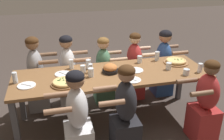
# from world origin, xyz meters

# --- Properties ---
(ground_plane) EXTENTS (18.00, 18.00, 0.00)m
(ground_plane) POSITION_xyz_m (0.00, 0.00, 0.00)
(ground_plane) COLOR #423833
(ground_plane) RESTS_ON ground
(dining_table) EXTENTS (2.67, 0.87, 0.78)m
(dining_table) POSITION_xyz_m (0.00, 0.00, 0.71)
(dining_table) COLOR brown
(dining_table) RESTS_ON ground
(pizza_board_main) EXTENTS (0.33, 0.33, 0.05)m
(pizza_board_main) POSITION_xyz_m (-0.66, -0.19, 0.81)
(pizza_board_main) COLOR #996B42
(pizza_board_main) RESTS_ON dining_table
(pizza_board_second) EXTENTS (0.36, 0.36, 0.06)m
(pizza_board_second) POSITION_xyz_m (1.03, 0.14, 0.81)
(pizza_board_second) COLOR #996B42
(pizza_board_second) RESTS_ON dining_table
(skillet_bowl) EXTENTS (0.32, 0.22, 0.13)m
(skillet_bowl) POSITION_xyz_m (-0.02, 0.04, 0.84)
(skillet_bowl) COLOR black
(skillet_bowl) RESTS_ON dining_table
(empty_plate_a) EXTENTS (0.22, 0.22, 0.02)m
(empty_plate_a) POSITION_xyz_m (0.35, 0.01, 0.79)
(empty_plate_a) COLOR white
(empty_plate_a) RESTS_ON dining_table
(empty_plate_b) EXTENTS (0.21, 0.21, 0.02)m
(empty_plate_b) POSITION_xyz_m (0.21, -0.28, 0.79)
(empty_plate_b) COLOR white
(empty_plate_b) RESTS_ON dining_table
(empty_plate_c) EXTENTS (0.22, 0.22, 0.02)m
(empty_plate_c) POSITION_xyz_m (-0.66, 0.13, 0.79)
(empty_plate_c) COLOR white
(empty_plate_c) RESTS_ON dining_table
(empty_plate_d) EXTENTS (0.22, 0.22, 0.02)m
(empty_plate_d) POSITION_xyz_m (-1.12, -0.11, 0.79)
(empty_plate_d) COLOR white
(empty_plate_d) RESTS_ON dining_table
(cocktail_glass_blue) EXTENTS (0.08, 0.08, 0.11)m
(cocktail_glass_blue) POSITION_xyz_m (0.96, -0.29, 0.82)
(cocktail_glass_blue) COLOR silver
(cocktail_glass_blue) RESTS_ON dining_table
(drinking_glass_a) EXTENTS (0.08, 0.08, 0.12)m
(drinking_glass_a) POSITION_xyz_m (-0.30, -0.03, 0.84)
(drinking_glass_a) COLOR silver
(drinking_glass_a) RESTS_ON dining_table
(drinking_glass_b) EXTENTS (0.07, 0.07, 0.14)m
(drinking_glass_b) POSITION_xyz_m (-0.29, 0.24, 0.84)
(drinking_glass_b) COLOR silver
(drinking_glass_b) RESTS_ON dining_table
(drinking_glass_c) EXTENTS (0.08, 0.08, 0.10)m
(drinking_glass_c) POSITION_xyz_m (0.81, -0.06, 0.83)
(drinking_glass_c) COLOR silver
(drinking_glass_c) RESTS_ON dining_table
(drinking_glass_d) EXTENTS (0.06, 0.06, 0.14)m
(drinking_glass_d) POSITION_xyz_m (-0.52, 0.31, 0.84)
(drinking_glass_d) COLOR silver
(drinking_glass_d) RESTS_ON dining_table
(drinking_glass_e) EXTENTS (0.06, 0.06, 0.12)m
(drinking_glass_e) POSITION_xyz_m (-0.28, 0.11, 0.84)
(drinking_glass_e) COLOR silver
(drinking_glass_e) RESTS_ON dining_table
(drinking_glass_f) EXTENTS (0.06, 0.06, 0.13)m
(drinking_glass_f) POSITION_xyz_m (1.19, -0.25, 0.84)
(drinking_glass_f) COLOR silver
(drinking_glass_f) RESTS_ON dining_table
(drinking_glass_g) EXTENTS (0.07, 0.07, 0.11)m
(drinking_glass_g) POSITION_xyz_m (0.50, 0.29, 0.83)
(drinking_glass_g) COLOR silver
(drinking_glass_g) RESTS_ON dining_table
(drinking_glass_h) EXTENTS (0.07, 0.07, 0.14)m
(drinking_glass_h) POSITION_xyz_m (0.80, 0.31, 0.84)
(drinking_glass_h) COLOR silver
(drinking_glass_h) RESTS_ON dining_table
(drinking_glass_i) EXTENTS (0.07, 0.07, 0.11)m
(drinking_glass_i) POSITION_xyz_m (-0.38, 0.13, 0.83)
(drinking_glass_i) COLOR silver
(drinking_glass_i) RESTS_ON dining_table
(drinking_glass_j) EXTENTS (0.06, 0.06, 0.14)m
(drinking_glass_j) POSITION_xyz_m (-1.25, 0.01, 0.85)
(drinking_glass_j) COLOR silver
(drinking_glass_j) RESTS_ON dining_table
(diner_near_center) EXTENTS (0.51, 0.40, 1.17)m
(diner_near_center) POSITION_xyz_m (-0.01, -0.65, 0.54)
(diner_near_center) COLOR #232328
(diner_near_center) RESTS_ON ground
(diner_near_midleft) EXTENTS (0.51, 0.40, 1.16)m
(diner_near_midleft) POSITION_xyz_m (-0.57, -0.65, 0.53)
(diner_near_midleft) COLOR silver
(diner_near_midleft) RESTS_ON ground
(diner_far_left) EXTENTS (0.51, 0.40, 1.19)m
(diner_far_left) POSITION_xyz_m (-1.04, 0.65, 0.55)
(diner_far_left) COLOR #99999E
(diner_far_left) RESTS_ON ground
(diner_near_right) EXTENTS (0.51, 0.40, 1.12)m
(diner_near_right) POSITION_xyz_m (1.07, -0.65, 0.51)
(diner_near_right) COLOR #B22D2D
(diner_near_right) RESTS_ON ground
(diner_far_right) EXTENTS (0.51, 0.40, 1.16)m
(diner_far_right) POSITION_xyz_m (1.08, 0.65, 0.54)
(diner_far_right) COLOR #2D5193
(diner_far_right) RESTS_ON ground
(diner_far_center) EXTENTS (0.51, 0.40, 1.11)m
(diner_far_center) POSITION_xyz_m (0.02, 0.65, 0.51)
(diner_far_center) COLOR #477556
(diner_far_center) RESTS_ON ground
(diner_far_midright) EXTENTS (0.51, 0.40, 1.15)m
(diner_far_midright) POSITION_xyz_m (0.55, 0.65, 0.52)
(diner_far_midright) COLOR #B22D2D
(diner_far_midright) RESTS_ON ground
(diner_far_midleft) EXTENTS (0.51, 0.40, 1.18)m
(diner_far_midleft) POSITION_xyz_m (-0.55, 0.65, 0.54)
(diner_far_midleft) COLOR silver
(diner_far_midleft) RESTS_ON ground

